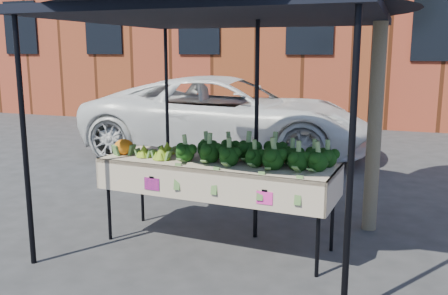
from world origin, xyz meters
TOP-DOWN VIEW (x-y plane):
  - ground at (0.00, 0.00)m, footprint 90.00×90.00m
  - table at (0.08, -0.09)m, footprint 2.45×0.95m
  - canopy at (0.03, 0.34)m, footprint 3.16×3.16m
  - broccoli_heap at (0.47, -0.06)m, footprint 1.60×0.57m
  - romanesco_cluster at (-0.59, -0.10)m, footprint 0.43×0.47m
  - cauliflower_pair at (-0.97, -0.14)m, footprint 0.20×0.20m
  - vehicle at (-1.36, 4.29)m, footprint 1.74×2.65m
  - street_tree at (1.53, 0.94)m, footprint 2.31×2.31m

SIDE VIEW (x-z plane):
  - ground at x=0.00m, z-range 0.00..0.00m
  - table at x=0.08m, z-range 0.00..0.90m
  - cauliflower_pair at x=-0.97m, z-range 0.90..1.08m
  - romanesco_cluster at x=-0.59m, z-range 0.90..1.10m
  - broccoli_heap at x=0.47m, z-range 0.90..1.16m
  - canopy at x=0.03m, z-range 0.00..2.74m
  - street_tree at x=1.53m, z-range 0.00..4.56m
  - vehicle at x=-1.36m, z-range 0.00..5.46m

